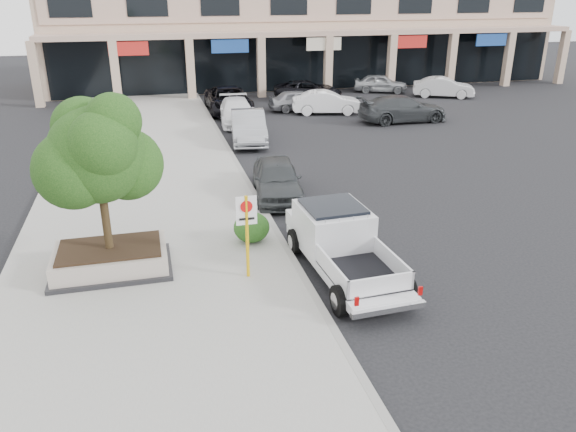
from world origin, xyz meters
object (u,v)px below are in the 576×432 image
object	(u,v)px
planter	(111,259)
lot_car_f	(443,87)
pickup_truck	(346,247)
curb_car_b	(248,127)
curb_car_c	(237,112)
lot_car_a	(299,100)
lot_car_b	(327,102)
planter_tree	(103,153)
no_parking_sign	(247,225)
curb_car_d	(228,100)
lot_car_c	(403,109)
lot_car_d	(308,90)
curb_car_a	(277,179)
lot_car_e	(381,83)

from	to	relation	value
planter	lot_car_f	bearing A→B (deg)	45.03
lot_car_f	pickup_truck	bearing A→B (deg)	171.37
pickup_truck	lot_car_f	world-z (taller)	pickup_truck
curb_car_b	curb_car_c	xyz separation A→B (m)	(0.11, 4.28, -0.09)
curb_car_b	lot_car_a	xyz separation A→B (m)	(4.60, 6.96, -0.12)
pickup_truck	lot_car_b	bearing A→B (deg)	70.58
planter_tree	pickup_truck	world-z (taller)	planter_tree
planter_tree	curb_car_b	bearing A→B (deg)	64.81
no_parking_sign	curb_car_d	bearing A→B (deg)	82.67
lot_car_f	lot_car_c	bearing A→B (deg)	161.74
lot_car_c	lot_car_d	distance (m)	8.83
planter	curb_car_d	size ratio (longest dim) A/B	0.57
curb_car_b	lot_car_f	world-z (taller)	curb_car_b
planter	lot_car_d	world-z (taller)	lot_car_d
curb_car_a	lot_car_b	size ratio (longest dim) A/B	0.99
planter_tree	no_parking_sign	world-z (taller)	planter_tree
planter_tree	curb_car_a	size ratio (longest dim) A/B	0.93
curb_car_a	curb_car_b	size ratio (longest dim) A/B	0.90
curb_car_d	lot_car_c	xyz separation A→B (m)	(9.53, -5.15, -0.02)
no_parking_sign	lot_car_a	xyz separation A→B (m)	(7.32, 21.52, -0.97)
curb_car_d	lot_car_e	bearing A→B (deg)	20.78
pickup_truck	lot_car_e	bearing A→B (deg)	62.36
lot_car_b	lot_car_f	bearing A→B (deg)	-59.18
planter	lot_car_a	world-z (taller)	lot_car_a
pickup_truck	no_parking_sign	bearing A→B (deg)	170.07
curb_car_a	lot_car_f	size ratio (longest dim) A/B	1.00
lot_car_e	curb_car_d	bearing A→B (deg)	133.15
planter_tree	lot_car_f	size ratio (longest dim) A/B	0.94
curb_car_a	curb_car_d	size ratio (longest dim) A/B	0.76
pickup_truck	curb_car_b	world-z (taller)	pickup_truck
curb_car_d	lot_car_d	xyz separation A→B (m)	(6.07, 2.97, -0.12)
no_parking_sign	lot_car_f	world-z (taller)	no_parking_sign
lot_car_a	lot_car_f	xyz separation A→B (m)	(11.33, 2.03, 0.04)
planter	curb_car_b	size ratio (longest dim) A/B	0.67
curb_car_b	curb_car_a	bearing A→B (deg)	-86.01
planter	lot_car_e	world-z (taller)	lot_car_e
planter_tree	planter	bearing A→B (deg)	-131.03
planter_tree	curb_car_c	distance (m)	18.67
curb_car_b	lot_car_d	bearing A→B (deg)	66.63
no_parking_sign	curb_car_b	distance (m)	14.83
curb_car_d	curb_car_b	bearing A→B (deg)	-90.22
lot_car_a	planter_tree	bearing A→B (deg)	151.61
curb_car_a	lot_car_a	size ratio (longest dim) A/B	1.10
curb_car_b	lot_car_f	size ratio (longest dim) A/B	1.12
planter_tree	lot_car_c	distance (m)	22.28
lot_car_c	pickup_truck	bearing A→B (deg)	149.88
no_parking_sign	curb_car_a	bearing A→B (deg)	69.99
curb_car_a	lot_car_f	distance (m)	23.87
planter	pickup_truck	xyz separation A→B (m)	(6.21, -1.63, 0.39)
lot_car_b	curb_car_d	bearing A→B (deg)	83.87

